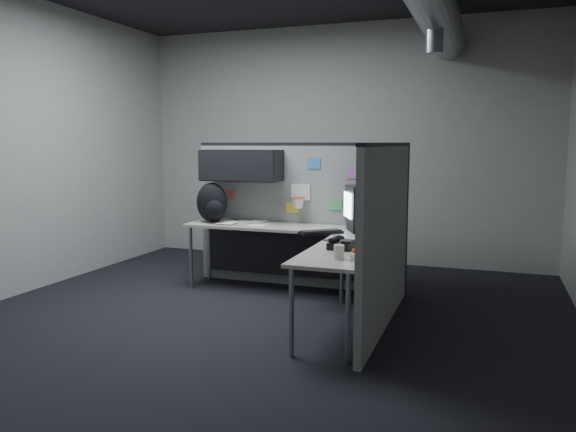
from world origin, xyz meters
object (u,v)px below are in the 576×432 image
at_px(desk, 301,242).
at_px(backpack, 212,203).
at_px(monitor, 369,208).
at_px(phone, 341,244).
at_px(keyboard, 321,232).

distance_m(desk, backpack, 1.23).
distance_m(monitor, backpack, 1.80).
relative_size(desk, phone, 9.84).
xyz_separation_m(desk, phone, (0.62, -0.80, 0.16)).
xyz_separation_m(keyboard, phone, (0.39, -0.70, 0.02)).
bearing_deg(phone, desk, 142.61).
distance_m(desk, phone, 1.03).
relative_size(desk, monitor, 4.25).
height_order(monitor, backpack, monitor).
distance_m(desk, keyboard, 0.29).
bearing_deg(phone, backpack, 163.83).
distance_m(desk, monitor, 0.77).
xyz_separation_m(desk, keyboard, (0.24, -0.11, 0.14)).
height_order(desk, monitor, monitor).
bearing_deg(keyboard, phone, -57.86).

